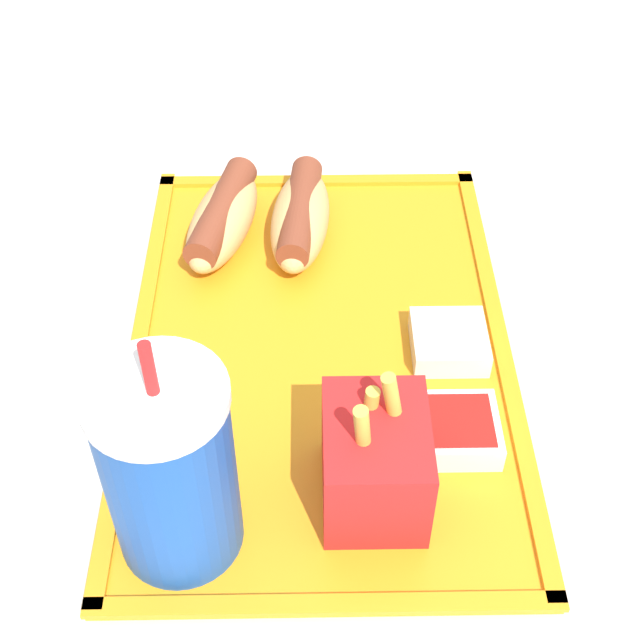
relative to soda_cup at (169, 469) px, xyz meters
The scene contains 8 objects.
dining_table 0.47m from the soda_cup, 24.53° to the right, with size 1.24×0.95×0.72m.
food_tray 0.19m from the soda_cup, 29.25° to the right, with size 0.42×0.28×0.01m.
soda_cup is the anchor object (origin of this frame).
hot_dog_far 0.29m from the soda_cup, ahead, with size 0.13×0.08×0.04m.
hot_dog_near 0.29m from the soda_cup, 13.63° to the right, with size 0.13×0.06×0.04m.
fries_carton 0.13m from the soda_cup, 76.72° to the right, with size 0.08×0.06×0.10m.
sauce_cup_mayo 0.24m from the soda_cup, 50.14° to the right, with size 0.05×0.05×0.02m.
sauce_cup_ketchup 0.20m from the soda_cup, 68.34° to the right, with size 0.05×0.05×0.02m.
Camera 1 is at (-0.45, -0.01, 1.22)m, focal length 50.00 mm.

